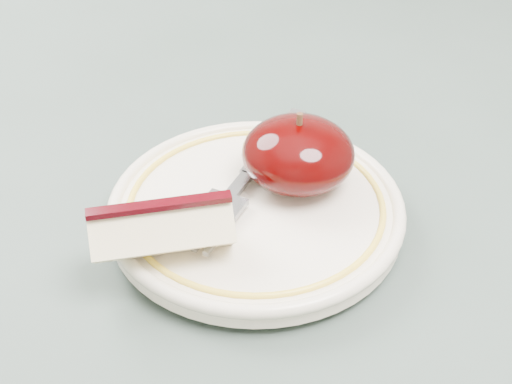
# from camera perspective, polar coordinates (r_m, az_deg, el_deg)

# --- Properties ---
(table) EXTENTS (0.90, 0.90, 0.75)m
(table) POSITION_cam_1_polar(r_m,az_deg,el_deg) (0.57, -8.94, -6.98)
(table) COLOR brown
(table) RESTS_ON ground
(plate) EXTENTS (0.20, 0.20, 0.02)m
(plate) POSITION_cam_1_polar(r_m,az_deg,el_deg) (0.47, 0.00, -1.34)
(plate) COLOR beige
(plate) RESTS_ON table
(apple_half) EXTENTS (0.08, 0.07, 0.05)m
(apple_half) POSITION_cam_1_polar(r_m,az_deg,el_deg) (0.47, 3.39, 3.07)
(apple_half) COLOR black
(apple_half) RESTS_ON plate
(apple_wedge) EXTENTS (0.09, 0.06, 0.04)m
(apple_wedge) POSITION_cam_1_polar(r_m,az_deg,el_deg) (0.42, -7.51, -3.06)
(apple_wedge) COLOR beige
(apple_wedge) RESTS_ON plate
(fork) EXTENTS (0.07, 0.17, 0.00)m
(fork) POSITION_cam_1_polar(r_m,az_deg,el_deg) (0.48, -0.74, 1.31)
(fork) COLOR gray
(fork) RESTS_ON plate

